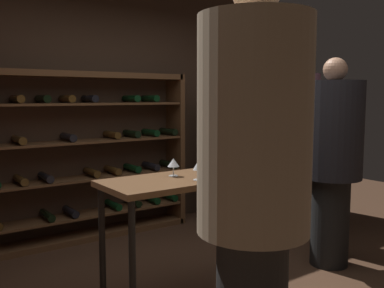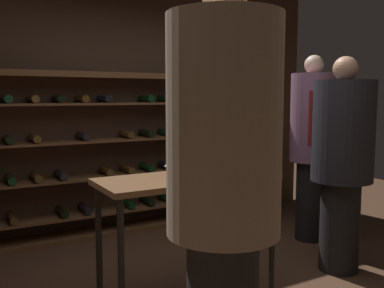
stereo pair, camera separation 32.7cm
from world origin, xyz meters
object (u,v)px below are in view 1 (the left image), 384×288
wine_bottle_red_label (237,153)px  wine_bottle_green_slim (217,160)px  person_bystander_dark_jacket (253,179)px  wine_rack (81,157)px  wine_glass_stemmed_left (198,166)px  person_guest_khaki (297,138)px  wine_glass_stemmed_center (173,163)px  person_bystander_red_print (332,154)px  tasting_table (192,192)px  display_cabinet (228,159)px

wine_bottle_red_label → wine_bottle_green_slim: 0.51m
person_bystander_dark_jacket → wine_bottle_green_slim: person_bystander_dark_jacket is taller
wine_rack → wine_glass_stemmed_left: bearing=-88.2°
person_guest_khaki → wine_glass_stemmed_center: bearing=22.8°
wine_rack → wine_glass_stemmed_left: wine_rack is taller
person_bystander_red_print → wine_bottle_red_label: 0.95m
wine_glass_stemmed_left → wine_bottle_red_label: bearing=22.6°
person_bystander_dark_jacket → wine_bottle_red_label: bearing=20.1°
person_bystander_dark_jacket → wine_bottle_red_label: size_ratio=6.29×
wine_bottle_green_slim → wine_glass_stemmed_center: (-0.18, 0.27, -0.04)m
wine_glass_stemmed_center → tasting_table: bearing=-35.7°
tasting_table → wine_glass_stemmed_center: bearing=144.3°
wine_rack → wine_glass_stemmed_center: 1.75m
tasting_table → display_cabinet: bearing=42.5°
wine_bottle_red_label → wine_glass_stemmed_left: bearing=-157.4°
wine_rack → person_guest_khaki: bearing=-32.8°
person_bystander_dark_jacket → wine_glass_stemmed_center: (0.32, 1.14, -0.10)m
person_bystander_red_print → wine_glass_stemmed_center: bearing=38.8°
wine_rack → person_bystander_red_print: 2.48m
display_cabinet → wine_bottle_red_label: bearing=-128.0°
display_cabinet → wine_bottle_red_label: (-1.04, -1.33, 0.30)m
person_bystander_dark_jacket → person_bystander_red_print: bearing=-4.1°
person_bystander_red_print → wine_glass_stemmed_left: (-1.47, -0.02, 0.03)m
display_cabinet → wine_glass_stemmed_left: bearing=-135.6°
person_bystander_dark_jacket → wine_bottle_green_slim: bearing=29.5°
tasting_table → display_cabinet: size_ratio=0.85×
display_cabinet → wine_bottle_green_slim: bearing=-132.5°
person_bystander_dark_jacket → display_cabinet: (1.97, 2.49, -0.37)m
display_cabinet → wine_bottle_green_slim: (-1.47, -1.61, 0.31)m
person_bystander_dark_jacket → person_guest_khaki: (2.22, 1.66, -0.07)m
person_bystander_red_print → person_guest_khaki: bearing=-71.0°
wine_rack → person_bystander_red_print: bearing=-51.8°
person_bystander_dark_jacket → person_bystander_red_print: (1.85, 0.94, -0.13)m
wine_bottle_green_slim → person_bystander_red_print: bearing=2.8°
person_bystander_red_print → display_cabinet: (0.12, 1.54, -0.24)m
person_guest_khaki → wine_rack: bearing=-25.3°
tasting_table → wine_bottle_green_slim: size_ratio=3.39×
tasting_table → wine_bottle_green_slim: wine_bottle_green_slim is taller
wine_glass_stemmed_center → display_cabinet: bearing=39.1°
tasting_table → person_bystander_dark_jacket: person_bystander_dark_jacket is taller
wine_rack → display_cabinet: size_ratio=1.59×
wine_rack → wine_glass_stemmed_center: wine_rack is taller
person_guest_khaki → wine_bottle_red_label: person_guest_khaki is taller
wine_bottle_red_label → wine_glass_stemmed_center: (-0.61, -0.01, -0.03)m
person_guest_khaki → wine_bottle_red_label: bearing=29.1°
wine_rack → wine_bottle_red_label: bearing=-70.6°
wine_rack → person_guest_khaki: 2.27m
person_guest_khaki → wine_bottle_red_label: (-1.29, -0.51, -0.00)m
person_bystander_dark_jacket → person_guest_khaki: bearing=5.8°
person_bystander_dark_jacket → display_cabinet: person_bystander_dark_jacket is taller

